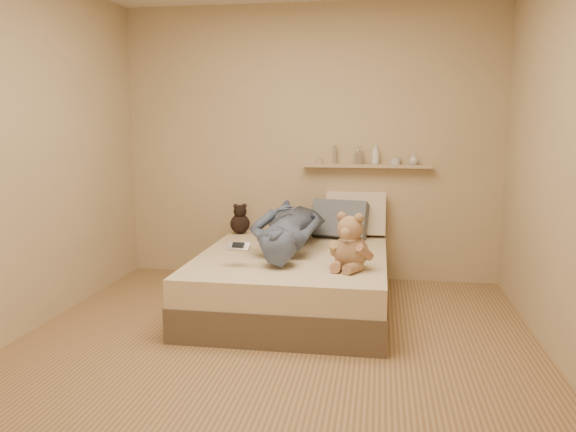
% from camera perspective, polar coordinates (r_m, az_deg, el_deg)
% --- Properties ---
extents(room, '(3.80, 3.80, 3.80)m').
position_cam_1_polar(room, '(3.53, -1.72, 6.35)').
color(room, '#A07D52').
rests_on(room, ground).
extents(bed, '(1.50, 1.90, 0.45)m').
position_cam_1_polar(bed, '(4.62, 0.57, -6.52)').
color(bed, brown).
rests_on(bed, floor).
extents(game_console, '(0.17, 0.08, 0.06)m').
position_cam_1_polar(game_console, '(4.12, -5.06, -3.08)').
color(game_console, '#A9ACB0').
rests_on(game_console, bed).
extents(teddy_bear, '(0.33, 0.34, 0.42)m').
position_cam_1_polar(teddy_bear, '(4.05, 6.32, -3.04)').
color(teddy_bear, '#9D7956').
rests_on(teddy_bear, bed).
extents(dark_plush, '(0.19, 0.19, 0.29)m').
position_cam_1_polar(dark_plush, '(5.37, -4.89, -0.47)').
color(dark_plush, black).
rests_on(dark_plush, bed).
extents(pillow_cream, '(0.55, 0.28, 0.43)m').
position_cam_1_polar(pillow_cream, '(5.29, 6.90, 0.17)').
color(pillow_cream, beige).
rests_on(pillow_cream, bed).
extents(pillow_grey, '(0.54, 0.37, 0.37)m').
position_cam_1_polar(pillow_grey, '(5.17, 5.25, -0.36)').
color(pillow_grey, slate).
rests_on(pillow_grey, bed).
extents(person, '(0.62, 1.60, 0.38)m').
position_cam_1_polar(person, '(4.73, 0.09, -0.99)').
color(person, '#485471').
rests_on(person, bed).
extents(wall_shelf, '(1.20, 0.12, 0.03)m').
position_cam_1_polar(wall_shelf, '(5.32, 7.98, 5.07)').
color(wall_shelf, tan).
rests_on(wall_shelf, wall_back).
extents(shelf_bottles, '(0.96, 0.11, 0.19)m').
position_cam_1_polar(shelf_bottles, '(5.31, 8.91, 5.97)').
color(shelf_bottles, '#BFAEA4').
rests_on(shelf_bottles, wall_shelf).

